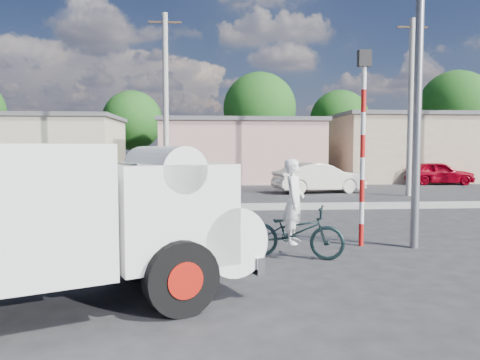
{
  "coord_description": "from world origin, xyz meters",
  "views": [
    {
      "loc": [
        -0.33,
        -8.72,
        2.22
      ],
      "look_at": [
        0.67,
        4.45,
        1.3
      ],
      "focal_mm": 35.0,
      "sensor_mm": 36.0,
      "label": 1
    }
  ],
  "objects": [
    {
      "name": "ground_plane",
      "position": [
        0.0,
        0.0,
        0.0
      ],
      "size": [
        120.0,
        120.0,
        0.0
      ],
      "primitive_type": "plane",
      "color": "#262628",
      "rests_on": "ground"
    },
    {
      "name": "median",
      "position": [
        0.0,
        8.0,
        0.08
      ],
      "size": [
        40.0,
        0.8,
        0.16
      ],
      "primitive_type": "cube",
      "color": "#99968E",
      "rests_on": "ground"
    },
    {
      "name": "truck",
      "position": [
        -2.33,
        -2.34,
        1.26
      ],
      "size": [
        5.8,
        4.09,
        2.26
      ],
      "rotation": [
        0.0,
        0.0,
        0.43
      ],
      "color": "black",
      "rests_on": "ground"
    },
    {
      "name": "bicycle",
      "position": [
        1.46,
        0.46,
        0.53
      ],
      "size": [
        2.14,
        1.35,
        1.06
      ],
      "primitive_type": "imported",
      "rotation": [
        0.0,
        0.0,
        1.23
      ],
      "color": "black",
      "rests_on": "ground"
    },
    {
      "name": "cyclist",
      "position": [
        1.46,
        0.46,
        0.85
      ],
      "size": [
        0.59,
        0.72,
        1.7
      ],
      "primitive_type": "imported",
      "rotation": [
        0.0,
        0.0,
        1.23
      ],
      "color": "white",
      "rests_on": "ground"
    },
    {
      "name": "car_cream",
      "position": [
        5.26,
        13.79,
        0.73
      ],
      "size": [
        4.66,
        2.42,
        1.46
      ],
      "primitive_type": "imported",
      "rotation": [
        0.0,
        0.0,
        1.78
      ],
      "color": "silver",
      "rests_on": "ground"
    },
    {
      "name": "car_red",
      "position": [
        13.67,
        18.32,
        0.69
      ],
      "size": [
        4.2,
        2.04,
        1.38
      ],
      "primitive_type": "imported",
      "rotation": [
        0.0,
        0.0,
        1.47
      ],
      "color": "#950012",
      "rests_on": "ground"
    },
    {
      "name": "traffic_pole",
      "position": [
        3.2,
        1.5,
        2.59
      ],
      "size": [
        0.28,
        0.18,
        4.36
      ],
      "color": "red",
      "rests_on": "ground"
    },
    {
      "name": "streetlight",
      "position": [
        4.14,
        1.2,
        4.96
      ],
      "size": [
        2.34,
        0.22,
        9.0
      ],
      "color": "slate",
      "rests_on": "ground"
    },
    {
      "name": "building_row",
      "position": [
        1.1,
        22.0,
        2.13
      ],
      "size": [
        37.8,
        7.3,
        4.44
      ],
      "color": "beige",
      "rests_on": "ground"
    },
    {
      "name": "tree_row",
      "position": [
        3.76,
        28.45,
        4.99
      ],
      "size": [
        43.62,
        7.43,
        8.42
      ],
      "color": "#38281E",
      "rests_on": "ground"
    },
    {
      "name": "utility_poles",
      "position": [
        3.25,
        12.0,
        4.07
      ],
      "size": [
        35.4,
        0.24,
        8.0
      ],
      "color": "#99968E",
      "rests_on": "ground"
    }
  ]
}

